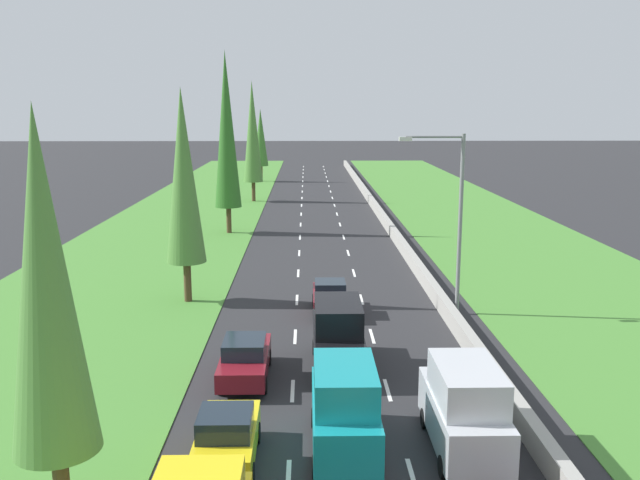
# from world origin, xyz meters

# --- Properties ---
(ground_plane) EXTENTS (300.00, 300.00, 0.00)m
(ground_plane) POSITION_xyz_m (0.00, 60.00, 0.00)
(ground_plane) COLOR #28282B
(ground_plane) RESTS_ON ground
(grass_verge_left) EXTENTS (14.00, 140.00, 0.04)m
(grass_verge_left) POSITION_xyz_m (-12.65, 60.00, 0.02)
(grass_verge_left) COLOR #478433
(grass_verge_left) RESTS_ON ground
(grass_verge_right) EXTENTS (14.00, 140.00, 0.04)m
(grass_verge_right) POSITION_xyz_m (14.35, 60.00, 0.02)
(grass_verge_right) COLOR #478433
(grass_verge_right) RESTS_ON ground
(median_barrier) EXTENTS (0.44, 120.00, 0.85)m
(median_barrier) POSITION_xyz_m (5.70, 60.00, 0.42)
(median_barrier) COLOR #9E9B93
(median_barrier) RESTS_ON ground
(lane_markings) EXTENTS (3.64, 116.00, 0.01)m
(lane_markings) POSITION_xyz_m (0.00, 60.00, 0.01)
(lane_markings) COLOR white
(lane_markings) RESTS_ON ground
(teal_van_centre_lane) EXTENTS (1.96, 4.90, 2.82)m
(teal_van_centre_lane) POSITION_xyz_m (-0.10, 16.48, 1.40)
(teal_van_centre_lane) COLOR teal
(teal_van_centre_lane) RESTS_ON ground
(black_van_centre_lane) EXTENTS (1.96, 4.90, 2.82)m
(black_van_centre_lane) POSITION_xyz_m (-0.00, 23.12, 1.40)
(black_van_centre_lane) COLOR black
(black_van_centre_lane) RESTS_ON ground
(silver_van_right_lane) EXTENTS (1.96, 4.90, 2.82)m
(silver_van_right_lane) POSITION_xyz_m (3.48, 16.41, 1.40)
(silver_van_right_lane) COLOR silver
(silver_van_right_lane) RESTS_ON ground
(yellow_hatchback_left_lane) EXTENTS (1.74, 3.90, 1.72)m
(yellow_hatchback_left_lane) POSITION_xyz_m (-3.55, 15.84, 0.84)
(yellow_hatchback_left_lane) COLOR yellow
(yellow_hatchback_left_lane) RESTS_ON ground
(maroon_sedan_left_lane) EXTENTS (1.82, 4.50, 1.64)m
(maroon_sedan_left_lane) POSITION_xyz_m (-3.59, 22.18, 0.81)
(maroon_sedan_left_lane) COLOR maroon
(maroon_sedan_left_lane) RESTS_ON ground
(maroon_hatchback_centre_lane) EXTENTS (1.74, 3.90, 1.72)m
(maroon_hatchback_centre_lane) POSITION_xyz_m (-0.05, 30.59, 0.84)
(maroon_hatchback_centre_lane) COLOR maroon
(maroon_hatchback_centre_lane) RESTS_ON ground
(poplar_tree_nearest) EXTENTS (2.06, 2.06, 10.39)m
(poplar_tree_nearest) POSITION_xyz_m (-7.17, 12.68, 6.25)
(poplar_tree_nearest) COLOR #4C3823
(poplar_tree_nearest) RESTS_ON ground
(poplar_tree_second) EXTENTS (2.08, 2.08, 11.31)m
(poplar_tree_second) POSITION_xyz_m (-7.57, 32.80, 6.70)
(poplar_tree_second) COLOR #4C3823
(poplar_tree_second) RESTS_ON ground
(poplar_tree_third) EXTENTS (2.17, 2.17, 14.72)m
(poplar_tree_third) POSITION_xyz_m (-7.63, 53.03, 8.42)
(poplar_tree_third) COLOR #4C3823
(poplar_tree_third) RESTS_ON ground
(poplar_tree_fourth) EXTENTS (2.13, 2.13, 13.06)m
(poplar_tree_fourth) POSITION_xyz_m (-7.07, 72.32, 7.58)
(poplar_tree_fourth) COLOR #4C3823
(poplar_tree_fourth) RESTS_ON ground
(poplar_tree_fifth) EXTENTS (2.05, 2.05, 10.08)m
(poplar_tree_fifth) POSITION_xyz_m (-7.56, 92.88, 6.09)
(poplar_tree_fifth) COLOR #4C3823
(poplar_tree_fifth) RESTS_ON ground
(street_light_mast) EXTENTS (3.20, 0.28, 9.00)m
(street_light_mast) POSITION_xyz_m (5.99, 30.32, 5.23)
(street_light_mast) COLOR gray
(street_light_mast) RESTS_ON ground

